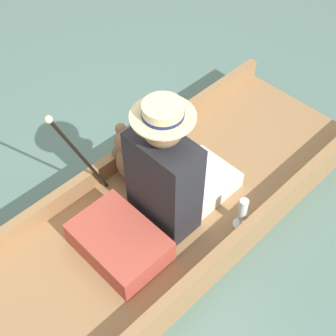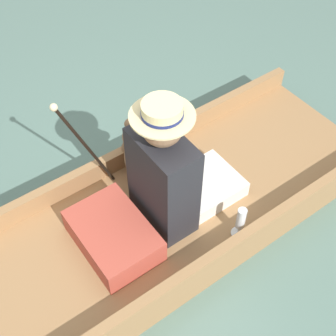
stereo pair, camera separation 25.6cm
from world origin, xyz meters
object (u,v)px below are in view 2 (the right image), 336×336
seated_person (172,175)px  wine_glass (241,220)px  walking_cane (81,140)px  teddy_bear (137,152)px

seated_person → wine_glass: bearing=29.2°
walking_cane → teddy_bear: bearing=79.0°
seated_person → teddy_bear: bearing=176.1°
wine_glass → seated_person: bearing=-147.8°
teddy_bear → wine_glass: (0.73, 0.22, -0.07)m
wine_glass → walking_cane: 1.02m
teddy_bear → walking_cane: size_ratio=0.57×
seated_person → wine_glass: (0.36, 0.23, -0.21)m
seated_person → walking_cane: seated_person is taller
seated_person → wine_glass: seated_person is taller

